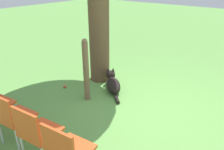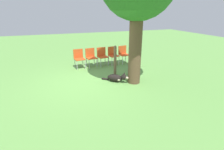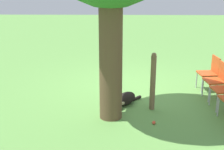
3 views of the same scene
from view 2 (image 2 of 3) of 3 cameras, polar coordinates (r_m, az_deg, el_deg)
ground_plane at (r=6.48m, az=-6.77°, el=-2.61°), size 30.00×30.00×0.00m
dog at (r=6.50m, az=1.51°, el=-0.95°), size 0.77×0.83×0.40m
fence_post at (r=6.94m, az=1.01°, el=4.61°), size 0.11×0.11×1.24m
red_chair_0 at (r=8.13m, az=-10.71°, el=5.70°), size 0.47×0.49×0.86m
red_chair_1 at (r=8.24m, az=-6.90°, el=6.12°), size 0.47×0.49×0.86m
red_chair_2 at (r=8.39m, az=-3.21°, el=6.49°), size 0.47×0.49×0.86m
red_chair_3 at (r=8.58m, az=0.34°, el=6.83°), size 0.47×0.49×0.86m
red_chair_4 at (r=8.79m, az=3.74°, el=7.12°), size 0.47×0.49×0.86m
tennis_ball at (r=7.37m, az=6.31°, el=0.60°), size 0.07×0.07×0.07m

